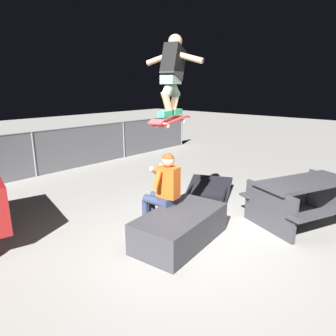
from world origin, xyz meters
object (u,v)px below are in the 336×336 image
kicker_ramp (208,193)px  picnic_table_back (304,194)px  skater_airborne (173,71)px  person_sitting_on_ledge (163,188)px  skateboard (171,120)px  ledge_box_main (180,227)px

kicker_ramp → picnic_table_back: bearing=-89.7°
skater_airborne → kicker_ramp: bearing=16.7°
person_sitting_on_ledge → picnic_table_back: size_ratio=0.63×
kicker_ramp → skateboard: bearing=-163.3°
skater_airborne → kicker_ramp: skater_airborne is taller
skater_airborne → picnic_table_back: (1.82, -1.42, -2.00)m
kicker_ramp → skater_airborne: bearing=-163.3°
skateboard → skater_airborne: (0.05, 0.02, 0.69)m
kicker_ramp → picnic_table_back: picnic_table_back is taller
picnic_table_back → ledge_box_main: bearing=150.4°
ledge_box_main → picnic_table_back: 2.28m
person_sitting_on_ledge → skater_airborne: size_ratio=1.16×
kicker_ramp → ledge_box_main: bearing=-156.7°
skateboard → kicker_ramp: 2.62m
person_sitting_on_ledge → skater_airborne: 1.79m
skateboard → picnic_table_back: 2.69m
person_sitting_on_ledge → skateboard: size_ratio=1.26×
skateboard → skater_airborne: size_ratio=0.93×
person_sitting_on_ledge → skateboard: skateboard is taller
skater_airborne → picnic_table_back: 3.05m
kicker_ramp → picnic_table_back: size_ratio=0.74×
skateboard → kicker_ramp: size_ratio=0.67×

